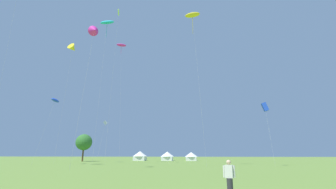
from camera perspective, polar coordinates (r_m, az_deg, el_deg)
kite_magenta_parafoil at (r=74.38m, az=-11.44°, el=11.81°), size 3.49×3.09×35.21m
kite_blue_parafoil at (r=54.51m, az=-26.08°, el=-1.31°), size 2.68×3.28×13.61m
kite_magenta_delta at (r=38.05m, az=-17.76°, el=14.82°), size 2.32×3.01×21.18m
kite_cyan_parafoil at (r=65.38m, az=-14.80°, el=16.81°), size 3.84×3.31×36.22m
kite_blue_box at (r=46.01m, az=22.83°, el=-2.86°), size 1.28×2.53×11.28m
kite_lime_diamond at (r=59.95m, az=-12.24°, el=18.24°), size 0.86×2.55×36.40m
kite_yellow_delta at (r=65.31m, az=-22.47°, el=10.48°), size 2.49×2.80×29.69m
kite_yellow_parafoil at (r=49.20m, az=6.04°, el=18.89°), size 3.20×1.90×29.68m
kite_white_diamond at (r=64.10m, az=-15.27°, el=-6.99°), size 1.24×2.40×10.85m
person_spectator at (r=12.02m, az=14.96°, el=-19.55°), size 0.57×0.33×1.73m
festival_tent_center at (r=77.85m, az=-6.94°, el=-14.70°), size 4.60×4.60×2.99m
festival_tent_left at (r=76.15m, az=-0.18°, el=-14.88°), size 4.34×4.34×2.82m
festival_tent_right at (r=75.52m, az=5.75°, el=-14.87°), size 4.11×4.11×2.67m
tree_distant_left at (r=73.37m, az=-20.05°, el=-11.02°), size 4.67×4.67×7.78m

